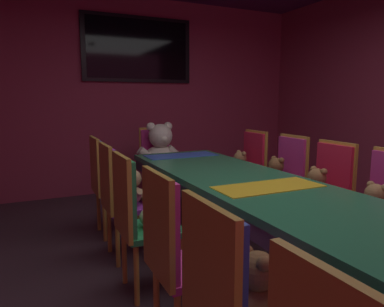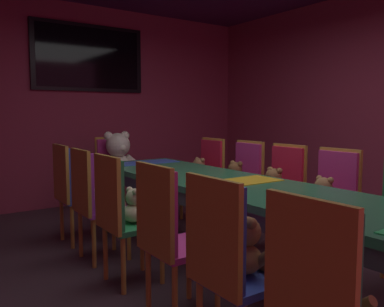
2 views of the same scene
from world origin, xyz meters
TOP-DOWN VIEW (x-y plane):
  - ground_plane at (0.00, 0.00)m, footprint 7.90×7.90m
  - wall_back at (0.00, 3.20)m, footprint 5.20×0.12m
  - banquet_table at (0.00, 0.00)m, footprint 0.90×3.65m
  - chair_left_0 at (-0.85, -1.46)m, footprint 0.42×0.41m
  - teddy_left_0 at (-0.71, -1.46)m, footprint 0.21×0.27m
  - chair_left_1 at (-0.86, -0.90)m, footprint 0.42×0.41m
  - teddy_left_1 at (-0.72, -0.90)m, footprint 0.26×0.33m
  - chair_left_2 at (-0.85, -0.32)m, footprint 0.42×0.41m
  - chair_left_3 at (-0.88, 0.32)m, footprint 0.42×0.41m
  - teddy_left_3 at (-0.73, 0.32)m, footprint 0.22×0.29m
  - chair_left_4 at (-0.86, 0.91)m, footprint 0.42×0.41m
  - teddy_left_4 at (-0.72, 0.91)m, footprint 0.25×0.33m
  - chair_left_5 at (-0.85, 1.49)m, footprint 0.42×0.41m
  - teddy_left_5 at (-0.71, 1.49)m, footprint 0.25×0.32m
  - chair_right_2 at (0.85, -0.29)m, footprint 0.42×0.41m
  - teddy_right_2 at (0.71, -0.29)m, footprint 0.25×0.32m
  - chair_right_3 at (0.84, 0.27)m, footprint 0.42×0.41m
  - teddy_right_3 at (0.70, 0.27)m, footprint 0.26×0.34m
  - chair_right_4 at (0.87, 0.86)m, footprint 0.42×0.41m
  - teddy_right_4 at (0.73, 0.86)m, footprint 0.26×0.34m
  - chair_right_5 at (0.85, 1.48)m, footprint 0.42×0.41m
  - teddy_right_5 at (0.70, 1.48)m, footprint 0.25×0.32m
  - throne_chair at (0.00, 2.37)m, footprint 0.41×0.42m
  - king_teddy_bear at (0.00, 2.20)m, footprint 0.64×0.49m
  - wall_tv at (0.00, 3.11)m, footprint 1.58×0.06m

SIDE VIEW (x-z plane):
  - ground_plane at x=0.00m, z-range 0.00..0.00m
  - teddy_left_0 at x=-0.71m, z-range 0.44..0.70m
  - teddy_left_3 at x=-0.73m, z-range 0.44..0.71m
  - teddy_right_5 at x=0.70m, z-range 0.44..0.74m
  - teddy_left_5 at x=-0.71m, z-range 0.44..0.74m
  - teddy_right_2 at x=0.71m, z-range 0.44..0.74m
  - teddy_left_4 at x=-0.72m, z-range 0.44..0.74m
  - teddy_left_1 at x=-0.72m, z-range 0.44..0.75m
  - teddy_right_3 at x=0.70m, z-range 0.44..0.75m
  - teddy_right_4 at x=0.73m, z-range 0.44..0.75m
  - chair_left_0 at x=-0.85m, z-range 0.10..1.09m
  - chair_left_1 at x=-0.86m, z-range 0.10..1.09m
  - chair_left_2 at x=-0.85m, z-range 0.10..1.09m
  - chair_left_3 at x=-0.88m, z-range 0.10..1.09m
  - chair_left_4 at x=-0.86m, z-range 0.10..1.09m
  - chair_left_5 at x=-0.85m, z-range 0.10..1.09m
  - chair_right_2 at x=0.85m, z-range 0.10..1.09m
  - chair_right_3 at x=0.84m, z-range 0.10..1.09m
  - chair_right_4 at x=0.87m, z-range 0.10..1.09m
  - chair_right_5 at x=0.85m, z-range 0.10..1.09m
  - throne_chair at x=0.00m, z-range 0.10..1.09m
  - banquet_table at x=0.00m, z-range 0.28..1.03m
  - king_teddy_bear at x=0.00m, z-range 0.41..1.02m
  - wall_back at x=0.00m, z-range 0.00..2.80m
  - wall_tv at x=0.00m, z-range 1.59..2.51m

